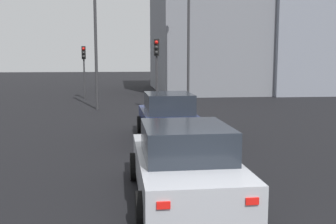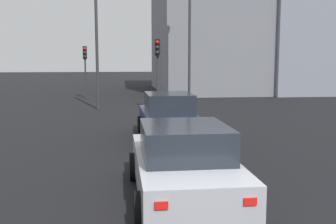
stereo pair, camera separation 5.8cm
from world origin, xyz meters
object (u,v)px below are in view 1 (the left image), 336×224
(traffic_light_near_left, at_px, (157,59))
(traffic_light_near_right, at_px, (84,61))
(street_lamp_kerbside, at_px, (95,23))
(street_lamp_far, at_px, (189,21))
(car_navy_lead, at_px, (168,118))
(car_silver_second, at_px, (184,163))

(traffic_light_near_left, xyz_separation_m, traffic_light_near_right, (6.85, 4.41, -0.13))
(traffic_light_near_left, height_order, street_lamp_kerbside, street_lamp_kerbside)
(street_lamp_far, bearing_deg, street_lamp_kerbside, 113.54)
(car_navy_lead, distance_m, street_lamp_far, 12.29)
(traffic_light_near_right, bearing_deg, car_navy_lead, 11.69)
(car_navy_lead, xyz_separation_m, street_lamp_kerbside, (8.77, 2.86, 3.91))
(car_silver_second, distance_m, street_lamp_kerbside, 15.40)
(car_navy_lead, height_order, street_lamp_far, street_lamp_far)
(car_navy_lead, distance_m, traffic_light_near_right, 15.53)
(street_lamp_far, bearing_deg, car_silver_second, 169.75)
(traffic_light_near_left, relative_size, street_lamp_kerbside, 0.48)
(street_lamp_kerbside, bearing_deg, car_navy_lead, -161.96)
(car_silver_second, height_order, street_lamp_kerbside, street_lamp_kerbside)
(traffic_light_near_left, bearing_deg, street_lamp_far, 151.89)
(traffic_light_near_left, relative_size, street_lamp_far, 0.43)
(street_lamp_far, bearing_deg, car_navy_lead, 166.53)
(car_navy_lead, relative_size, car_silver_second, 1.02)
(traffic_light_near_left, xyz_separation_m, street_lamp_kerbside, (0.74, 3.24, 1.92))
(car_navy_lead, relative_size, street_lamp_far, 0.51)
(car_silver_second, relative_size, traffic_light_near_left, 1.14)
(car_silver_second, relative_size, street_lamp_kerbside, 0.55)
(traffic_light_near_left, distance_m, street_lamp_kerbside, 3.84)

